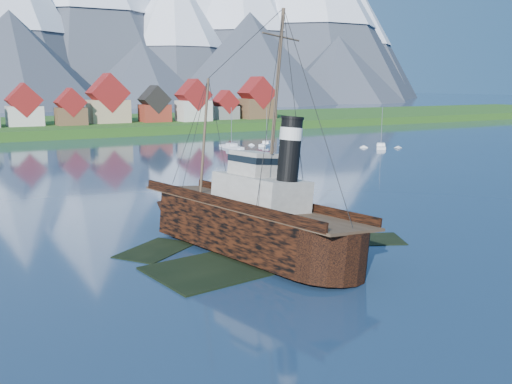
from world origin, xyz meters
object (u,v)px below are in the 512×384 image
sailboat_f (381,147)px  sailboat_d (267,145)px  sailboat_e (232,147)px  tugboat_wreck (238,218)px

sailboat_f → sailboat_d: bearing=179.6°
sailboat_e → sailboat_f: (34.81, -18.34, 0.00)m
tugboat_wreck → sailboat_d: bearing=46.1°
tugboat_wreck → sailboat_d: 98.53m
sailboat_e → sailboat_f: 39.35m
tugboat_wreck → sailboat_e: bearing=51.7°
tugboat_wreck → sailboat_d: (52.01, 83.64, -2.91)m
sailboat_e → sailboat_d: bearing=6.9°
sailboat_d → sailboat_e: size_ratio=0.96×
sailboat_d → tugboat_wreck: bearing=-73.0°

